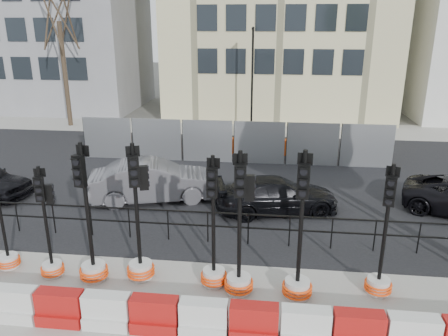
# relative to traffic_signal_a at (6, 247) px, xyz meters

# --- Properties ---
(ground) EXTENTS (120.00, 120.00, 0.00)m
(ground) POSITION_rel_traffic_signal_a_xyz_m (5.10, 0.81, -0.61)
(ground) COLOR #51514C
(ground) RESTS_ON ground
(road) EXTENTS (40.00, 14.00, 0.03)m
(road) POSITION_rel_traffic_signal_a_xyz_m (5.10, 7.81, -0.60)
(road) COLOR black
(road) RESTS_ON ground
(sidewalk_far) EXTENTS (40.00, 4.00, 0.02)m
(sidewalk_far) POSITION_rel_traffic_signal_a_xyz_m (5.10, 16.81, -0.60)
(sidewalk_far) COLOR gray
(sidewalk_far) RESTS_ON ground
(building_grey) EXTENTS (11.00, 9.06, 14.00)m
(building_grey) POSITION_rel_traffic_signal_a_xyz_m (-8.90, 22.79, 6.39)
(building_grey) COLOR gray
(building_grey) RESTS_ON ground
(kerb_railing) EXTENTS (18.00, 0.04, 1.00)m
(kerb_railing) POSITION_rel_traffic_signal_a_xyz_m (5.10, 2.01, 0.07)
(kerb_railing) COLOR black
(kerb_railing) RESTS_ON ground
(heras_fencing) EXTENTS (14.33, 1.72, 2.00)m
(heras_fencing) POSITION_rel_traffic_signal_a_xyz_m (5.66, 10.67, 0.04)
(heras_fencing) COLOR gray
(heras_fencing) RESTS_ON ground
(lamp_post_far) EXTENTS (0.12, 0.56, 6.00)m
(lamp_post_far) POSITION_rel_traffic_signal_a_xyz_m (5.60, 15.79, 2.61)
(lamp_post_far) COLOR black
(lamp_post_far) RESTS_ON ground
(tree_bare_far) EXTENTS (2.00, 2.00, 9.00)m
(tree_bare_far) POSITION_rel_traffic_signal_a_xyz_m (-5.90, 16.31, 6.04)
(tree_bare_far) COLOR #473828
(tree_bare_far) RESTS_ON ground
(barrier_row) EXTENTS (14.65, 0.50, 0.80)m
(barrier_row) POSITION_rel_traffic_signal_a_xyz_m (5.10, -1.99, -0.25)
(barrier_row) COLOR #AB0D17
(barrier_row) RESTS_ON ground
(traffic_signal_a) EXTENTS (0.59, 0.59, 2.98)m
(traffic_signal_a) POSITION_rel_traffic_signal_a_xyz_m (0.00, 0.00, 0.00)
(traffic_signal_a) COLOR silver
(traffic_signal_a) RESTS_ON ground
(traffic_signal_b) EXTENTS (0.59, 0.59, 3.00)m
(traffic_signal_b) POSITION_rel_traffic_signal_a_xyz_m (1.37, -0.24, 0.10)
(traffic_signal_b) COLOR silver
(traffic_signal_b) RESTS_ON ground
(traffic_signal_c) EXTENTS (0.72, 0.72, 3.65)m
(traffic_signal_c) POSITION_rel_traffic_signal_a_xyz_m (2.50, -0.30, 0.14)
(traffic_signal_c) COLOR silver
(traffic_signal_c) RESTS_ON ground
(traffic_signal_d) EXTENTS (0.71, 0.71, 3.60)m
(traffic_signal_d) POSITION_rel_traffic_signal_a_xyz_m (3.69, -0.08, 0.24)
(traffic_signal_d) COLOR silver
(traffic_signal_d) RESTS_ON ground
(traffic_signal_e) EXTENTS (0.67, 0.67, 3.39)m
(traffic_signal_e) POSITION_rel_traffic_signal_a_xyz_m (5.57, -0.15, 0.09)
(traffic_signal_e) COLOR silver
(traffic_signal_e) RESTS_ON ground
(traffic_signal_f) EXTENTS (0.71, 0.71, 3.61)m
(traffic_signal_f) POSITION_rel_traffic_signal_a_xyz_m (6.24, -0.42, 0.24)
(traffic_signal_f) COLOR silver
(traffic_signal_f) RESTS_ON ground
(traffic_signal_g) EXTENTS (0.72, 0.72, 3.68)m
(traffic_signal_g) POSITION_rel_traffic_signal_a_xyz_m (7.62, -0.44, 0.14)
(traffic_signal_g) COLOR silver
(traffic_signal_g) RESTS_ON ground
(traffic_signal_h) EXTENTS (0.65, 0.65, 3.32)m
(traffic_signal_h) POSITION_rel_traffic_signal_a_xyz_m (9.58, -0.07, 0.07)
(traffic_signal_h) COLOR silver
(traffic_signal_h) RESTS_ON ground
(car_b) EXTENTS (4.02, 5.43, 1.51)m
(car_b) POSITION_rel_traffic_signal_a_xyz_m (2.65, 5.02, 0.14)
(car_b) COLOR #58575D
(car_b) RESTS_ON ground
(car_c) EXTENTS (3.73, 5.04, 1.23)m
(car_c) POSITION_rel_traffic_signal_a_xyz_m (7.12, 4.50, -0.00)
(car_c) COLOR black
(car_c) RESTS_ON ground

